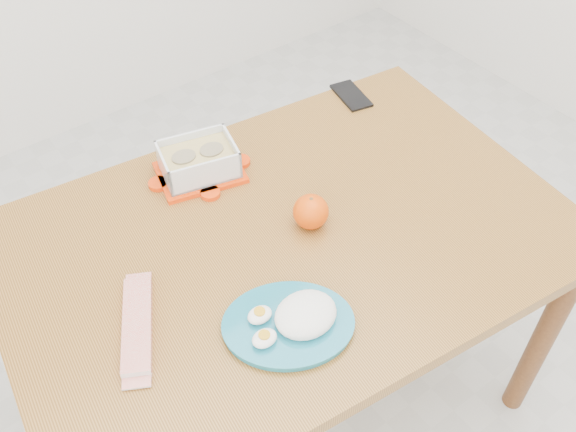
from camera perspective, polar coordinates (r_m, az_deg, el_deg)
ground at (r=2.15m, az=5.10°, el=-14.08°), size 3.50×3.50×0.00m
dining_table at (r=1.56m, az=0.00°, el=-3.80°), size 1.40×1.01×0.75m
food_container at (r=1.63m, az=-7.94°, el=4.84°), size 0.24×0.20×0.09m
orange_fruit at (r=1.49m, az=2.04°, el=0.39°), size 0.08×0.08×0.08m
rice_plate at (r=1.32m, az=0.52°, el=-9.19°), size 0.37×0.37×0.07m
candy_bar at (r=1.36m, az=-13.25°, el=-9.44°), size 0.16×0.23×0.02m
smartphone at (r=1.92m, az=5.64°, el=10.61°), size 0.10×0.15×0.01m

